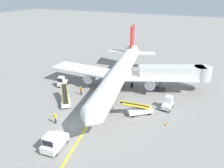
# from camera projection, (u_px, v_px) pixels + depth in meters

# --- Properties ---
(ground_plane) EXTENTS (300.00, 300.00, 0.00)m
(ground_plane) POSITION_uv_depth(u_px,v_px,m) (72.00, 125.00, 30.81)
(ground_plane) COLOR gray
(taxi_line_yellow) EXTENTS (16.18, 78.47, 0.01)m
(taxi_line_yellow) POSITION_uv_depth(u_px,v_px,m) (97.00, 111.00, 34.43)
(taxi_line_yellow) COLOR yellow
(taxi_line_yellow) RESTS_ON ground
(airliner) EXTENTS (28.04, 35.13, 10.10)m
(airliner) POSITION_uv_depth(u_px,v_px,m) (120.00, 73.00, 40.61)
(airliner) COLOR white
(airliner) RESTS_ON ground
(jet_bridge) EXTENTS (12.75, 7.74, 4.85)m
(jet_bridge) POSITION_uv_depth(u_px,v_px,m) (179.00, 73.00, 39.95)
(jet_bridge) COLOR beige
(jet_bridge) RESTS_ON ground
(pushback_tug) EXTENTS (2.34, 3.81, 2.20)m
(pushback_tug) POSITION_uv_depth(u_px,v_px,m) (54.00, 142.00, 25.93)
(pushback_tug) COLOR silver
(pushback_tug) RESTS_ON ground
(baggage_tug_near_wing) EXTENTS (1.83, 2.64, 2.10)m
(baggage_tug_near_wing) POSITION_uv_depth(u_px,v_px,m) (62.00, 82.00, 42.91)
(baggage_tug_near_wing) COLOR silver
(baggage_tug_near_wing) RESTS_ON ground
(baggage_tug_by_cargo_door) EXTENTS (1.54, 2.51, 2.10)m
(baggage_tug_by_cargo_door) POSITION_uv_depth(u_px,v_px,m) (168.00, 104.00, 34.75)
(baggage_tug_by_cargo_door) COLOR silver
(baggage_tug_by_cargo_door) RESTS_ON ground
(belt_loader_forward_hold) EXTENTS (4.63, 4.18, 2.59)m
(belt_loader_forward_hold) POSITION_uv_depth(u_px,v_px,m) (139.00, 110.00, 33.29)
(belt_loader_forward_hold) COLOR silver
(belt_loader_forward_hold) RESTS_ON ground
(belt_loader_aft_hold) EXTENTS (4.19, 4.62, 2.59)m
(belt_loader_aft_hold) POSITION_uv_depth(u_px,v_px,m) (65.00, 100.00, 36.28)
(belt_loader_aft_hold) COLOR silver
(belt_loader_aft_hold) RESTS_ON ground
(baggage_cart_loaded) EXTENTS (3.77, 1.59, 0.94)m
(baggage_cart_loaded) POSITION_uv_depth(u_px,v_px,m) (101.00, 105.00, 35.34)
(baggage_cart_loaded) COLOR #A5A5A8
(baggage_cart_loaded) RESTS_ON ground
(ground_crew_marshaller) EXTENTS (0.36, 0.24, 1.70)m
(ground_crew_marshaller) POSITION_uv_depth(u_px,v_px,m) (55.00, 118.00, 30.90)
(ground_crew_marshaller) COLOR #26262D
(ground_crew_marshaller) RESTS_ON ground
(ground_crew_wing_walker) EXTENTS (0.36, 0.24, 1.70)m
(ground_crew_wing_walker) POSITION_uv_depth(u_px,v_px,m) (81.00, 90.00, 39.36)
(ground_crew_wing_walker) COLOR #26262D
(ground_crew_wing_walker) RESTS_ON ground
(safety_cone_nose_left) EXTENTS (0.36, 0.36, 0.44)m
(safety_cone_nose_left) POSITION_uv_depth(u_px,v_px,m) (144.00, 85.00, 43.33)
(safety_cone_nose_left) COLOR orange
(safety_cone_nose_left) RESTS_ON ground
(safety_cone_nose_right) EXTENTS (0.36, 0.36, 0.44)m
(safety_cone_nose_right) POSITION_uv_depth(u_px,v_px,m) (166.00, 124.00, 30.73)
(safety_cone_nose_right) COLOR orange
(safety_cone_nose_right) RESTS_ON ground
(safety_cone_wingtip_left) EXTENTS (0.36, 0.36, 0.44)m
(safety_cone_wingtip_left) POSITION_uv_depth(u_px,v_px,m) (129.00, 87.00, 42.54)
(safety_cone_wingtip_left) COLOR orange
(safety_cone_wingtip_left) RESTS_ON ground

